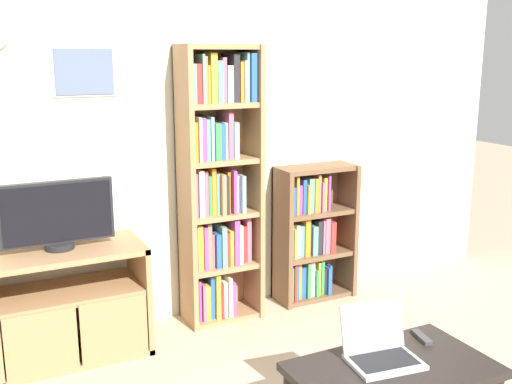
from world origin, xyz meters
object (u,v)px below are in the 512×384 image
Objects in this scene: tv_stand at (71,303)px; coffee_table at (393,375)px; laptop at (379,347)px; television at (57,215)px; remote_near_laptop at (422,337)px; bookshelf_short at (310,235)px; bookshelf_tall at (217,185)px.

coffee_table is (1.26, -1.61, 0.01)m from tv_stand.
laptop is (1.24, -1.52, 0.12)m from tv_stand.
laptop is (1.28, -1.56, -0.46)m from television.
remote_near_laptop is (0.34, 0.07, -0.06)m from laptop.
coffee_table is 2.61× the size of laptop.
bookshelf_short is at bearing 3.51° from television.
remote_near_laptop is at bearing -99.70° from bookshelf_short.
tv_stand reaches higher than coffee_table.
laptop is 2.29× the size of remote_near_laptop.
tv_stand is 0.58m from television.
bookshelf_tall is 1.85× the size of bookshelf_short.
television is at bearing 137.63° from tv_stand.
bookshelf_short is at bearing 71.35° from coffee_table.
television is at bearing -174.85° from bookshelf_tall.
laptop is at bearing -110.16° from bookshelf_short.
bookshelf_short reaches higher than laptop.
television is 4.11× the size of remote_near_laptop.
tv_stand is at bearing 127.98° from coffee_table.
television reaches higher than remote_near_laptop.
tv_stand is 0.95× the size of coffee_table.
bookshelf_short is at bearing 1.20° from bookshelf_tall.
television reaches higher than tv_stand.
bookshelf_short reaches higher than remote_near_laptop.
bookshelf_tall is (1.11, 0.10, 0.06)m from television.
bookshelf_tall is at bearing 96.29° from coffee_table.
bookshelf_short is (0.79, 0.02, -0.48)m from bookshelf_tall.
bookshelf_short is 2.81× the size of laptop.
remote_near_laptop is (1.58, -1.45, 0.06)m from tv_stand.
bookshelf_short is 1.08× the size of coffee_table.
bookshelf_short is (1.89, 0.12, -0.42)m from television.
bookshelf_tall reaches higher than laptop.
laptop is (0.17, -1.65, -0.52)m from bookshelf_tall.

